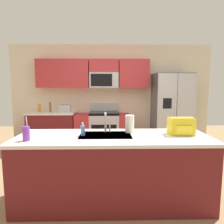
# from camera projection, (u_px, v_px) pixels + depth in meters

# --- Properties ---
(ground_plane) EXTENTS (9.00, 9.00, 0.00)m
(ground_plane) POSITION_uv_depth(u_px,v_px,m) (113.00, 179.00, 3.36)
(ground_plane) COLOR #997A56
(ground_plane) RESTS_ON ground
(kitchen_wall_unit) EXTENTS (5.20, 0.43, 2.60)m
(kitchen_wall_unit) POSITION_uv_depth(u_px,v_px,m) (106.00, 89.00, 5.23)
(kitchen_wall_unit) COLOR beige
(kitchen_wall_unit) RESTS_ON ground
(back_counter) EXTENTS (1.16, 0.63, 0.90)m
(back_counter) POSITION_uv_depth(u_px,v_px,m) (52.00, 130.00, 5.05)
(back_counter) COLOR maroon
(back_counter) RESTS_ON ground
(range_oven) EXTENTS (1.36, 0.61, 1.10)m
(range_oven) POSITION_uv_depth(u_px,v_px,m) (103.00, 130.00, 5.08)
(range_oven) COLOR #B7BABF
(range_oven) RESTS_ON ground
(refrigerator) EXTENTS (0.90, 0.76, 1.85)m
(refrigerator) POSITION_uv_depth(u_px,v_px,m) (172.00, 111.00, 4.99)
(refrigerator) COLOR #4C4F54
(refrigerator) RESTS_ON ground
(island_counter) EXTENTS (2.50, 0.86, 0.90)m
(island_counter) POSITION_uv_depth(u_px,v_px,m) (113.00, 169.00, 2.65)
(island_counter) COLOR maroon
(island_counter) RESTS_ON ground
(toaster) EXTENTS (0.28, 0.16, 0.18)m
(toaster) POSITION_uv_depth(u_px,v_px,m) (65.00, 109.00, 4.94)
(toaster) COLOR #B7BABF
(toaster) RESTS_ON back_counter
(pepper_mill) EXTENTS (0.05, 0.05, 0.26)m
(pepper_mill) POSITION_uv_depth(u_px,v_px,m) (50.00, 107.00, 4.98)
(pepper_mill) COLOR brown
(pepper_mill) RESTS_ON back_counter
(bottle_orange) EXTENTS (0.07, 0.07, 0.21)m
(bottle_orange) POSITION_uv_depth(u_px,v_px,m) (39.00, 108.00, 5.00)
(bottle_orange) COLOR orange
(bottle_orange) RESTS_ON back_counter
(sink_faucet) EXTENTS (0.09, 0.21, 0.28)m
(sink_faucet) POSITION_uv_depth(u_px,v_px,m) (106.00, 121.00, 2.76)
(sink_faucet) COLOR #B7BABF
(sink_faucet) RESTS_ON island_counter
(drink_cup_purple) EXTENTS (0.08, 0.08, 0.29)m
(drink_cup_purple) POSITION_uv_depth(u_px,v_px,m) (26.00, 133.00, 2.35)
(drink_cup_purple) COLOR purple
(drink_cup_purple) RESTS_ON island_counter
(soap_dispenser) EXTENTS (0.06, 0.06, 0.17)m
(soap_dispenser) POSITION_uv_depth(u_px,v_px,m) (83.00, 130.00, 2.61)
(soap_dispenser) COLOR #4C8CD8
(soap_dispenser) RESTS_ON island_counter
(paper_towel_roll) EXTENTS (0.12, 0.12, 0.24)m
(paper_towel_roll) POSITION_uv_depth(u_px,v_px,m) (130.00, 124.00, 2.77)
(paper_towel_roll) COLOR white
(paper_towel_roll) RESTS_ON island_counter
(backpack) EXTENTS (0.32, 0.22, 0.23)m
(backpack) POSITION_uv_depth(u_px,v_px,m) (181.00, 126.00, 2.65)
(backpack) COLOR yellow
(backpack) RESTS_ON island_counter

